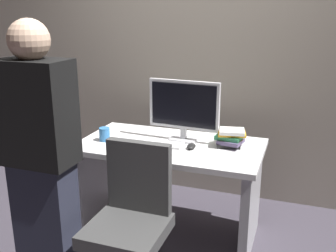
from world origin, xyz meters
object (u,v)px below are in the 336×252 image
monitor (184,107)px  book_stack (230,137)px  desk (170,173)px  person_at_desk (41,164)px  cup_near_keyboard (105,134)px  keyboard (154,143)px  mouse (191,146)px  office_chair (131,231)px

monitor → book_stack: size_ratio=2.40×
desk → person_at_desk: 1.04m
desk → cup_near_keyboard: (-0.49, -0.10, 0.28)m
keyboard → cup_near_keyboard: bearing=-173.7°
person_at_desk → cup_near_keyboard: size_ratio=16.12×
cup_near_keyboard → desk: bearing=11.8°
monitor → desk: bearing=-123.4°
person_at_desk → monitor: (0.54, 0.96, 0.15)m
person_at_desk → monitor: bearing=60.6°
mouse → cup_near_keyboard: cup_near_keyboard is taller
mouse → cup_near_keyboard: bearing=-175.3°
book_stack → office_chair: bearing=-117.4°
desk → mouse: mouse is taller
mouse → book_stack: book_stack is taller
monitor → cup_near_keyboard: monitor is taller
person_at_desk → monitor: person_at_desk is taller
monitor → keyboard: size_ratio=1.26×
cup_near_keyboard → book_stack: size_ratio=0.45×
office_chair → person_at_desk: size_ratio=0.57×
desk → keyboard: keyboard is taller
person_at_desk → book_stack: person_at_desk is taller
cup_near_keyboard → book_stack: bearing=11.9°
person_at_desk → keyboard: 0.89m
office_chair → cup_near_keyboard: office_chair is taller
monitor → book_stack: bearing=-2.0°
person_at_desk → keyboard: (0.37, 0.80, -0.10)m
office_chair → person_at_desk: 0.65m
desk → person_at_desk: bearing=-118.9°
keyboard → book_stack: bearing=14.7°
cup_near_keyboard → mouse: bearing=4.7°
monitor → book_stack: 0.40m
desk → book_stack: book_stack is taller
office_chair → cup_near_keyboard: (-0.49, 0.62, 0.36)m
cup_near_keyboard → keyboard: bearing=6.9°
desk → book_stack: (0.42, 0.09, 0.30)m
office_chair → keyboard: office_chair is taller
person_at_desk → keyboard: bearing=65.4°
person_at_desk → cup_near_keyboard: person_at_desk is taller
desk → mouse: size_ratio=13.37×
office_chair → mouse: (0.17, 0.67, 0.32)m
office_chair → monitor: size_ratio=1.74×
book_stack → desk: bearing=-168.0°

